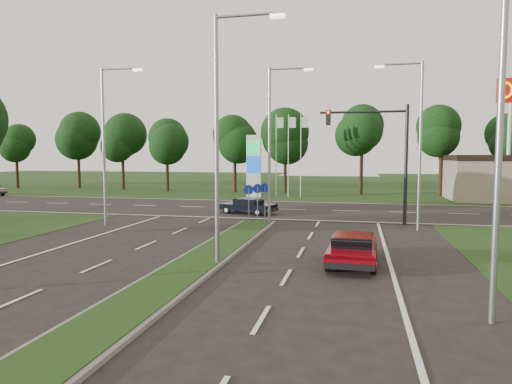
# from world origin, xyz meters

# --- Properties ---
(ground) EXTENTS (160.00, 160.00, 0.00)m
(ground) POSITION_xyz_m (0.00, 0.00, 0.00)
(ground) COLOR black
(ground) RESTS_ON ground
(verge_far) EXTENTS (160.00, 50.00, 0.02)m
(verge_far) POSITION_xyz_m (0.00, 55.00, 0.00)
(verge_far) COLOR #173411
(verge_far) RESTS_ON ground
(cross_road) EXTENTS (160.00, 12.00, 0.02)m
(cross_road) POSITION_xyz_m (0.00, 24.00, 0.00)
(cross_road) COLOR black
(cross_road) RESTS_ON ground
(median_kerb) EXTENTS (2.00, 26.00, 0.12)m
(median_kerb) POSITION_xyz_m (0.00, 4.00, 0.06)
(median_kerb) COLOR slate
(median_kerb) RESTS_ON ground
(streetlight_median_near) EXTENTS (2.53, 0.22, 9.00)m
(streetlight_median_near) POSITION_xyz_m (1.00, 6.00, 5.08)
(streetlight_median_near) COLOR gray
(streetlight_median_near) RESTS_ON ground
(streetlight_median_far) EXTENTS (2.53, 0.22, 9.00)m
(streetlight_median_far) POSITION_xyz_m (1.00, 16.00, 5.08)
(streetlight_median_far) COLOR gray
(streetlight_median_far) RESTS_ON ground
(streetlight_left_far) EXTENTS (2.53, 0.22, 9.00)m
(streetlight_left_far) POSITION_xyz_m (-8.30, 14.00, 5.08)
(streetlight_left_far) COLOR gray
(streetlight_left_far) RESTS_ON ground
(streetlight_right_far) EXTENTS (2.53, 0.22, 9.00)m
(streetlight_right_far) POSITION_xyz_m (8.80, 16.00, 5.08)
(streetlight_right_far) COLOR gray
(streetlight_right_far) RESTS_ON ground
(streetlight_right_near) EXTENTS (2.53, 0.22, 9.00)m
(streetlight_right_near) POSITION_xyz_m (8.80, 2.00, 5.08)
(streetlight_right_near) COLOR gray
(streetlight_right_near) RESTS_ON ground
(traffic_signal) EXTENTS (5.10, 0.42, 7.00)m
(traffic_signal) POSITION_xyz_m (7.19, 18.00, 4.65)
(traffic_signal) COLOR black
(traffic_signal) RESTS_ON ground
(median_signs) EXTENTS (1.16, 1.76, 2.38)m
(median_signs) POSITION_xyz_m (0.00, 16.40, 1.71)
(median_signs) COLOR gray
(median_signs) RESTS_ON ground
(gas_pylon) EXTENTS (5.80, 1.26, 8.00)m
(gas_pylon) POSITION_xyz_m (-3.79, 33.05, 3.20)
(gas_pylon) COLOR silver
(gas_pylon) RESTS_ON ground
(mcdonalds_sign) EXTENTS (2.20, 0.47, 10.40)m
(mcdonalds_sign) POSITION_xyz_m (18.00, 31.97, 7.99)
(mcdonalds_sign) COLOR silver
(mcdonalds_sign) RESTS_ON ground
(treeline_far) EXTENTS (6.00, 6.00, 9.90)m
(treeline_far) POSITION_xyz_m (0.10, 39.93, 6.83)
(treeline_far) COLOR black
(treeline_far) RESTS_ON ground
(red_sedan) EXTENTS (1.89, 4.21, 1.14)m
(red_sedan) POSITION_xyz_m (5.64, 7.40, 0.61)
(red_sedan) COLOR maroon
(red_sedan) RESTS_ON ground
(navy_sedan) EXTENTS (4.20, 2.70, 1.07)m
(navy_sedan) POSITION_xyz_m (-1.65, 20.79, 0.58)
(navy_sedan) COLOR black
(navy_sedan) RESTS_ON ground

